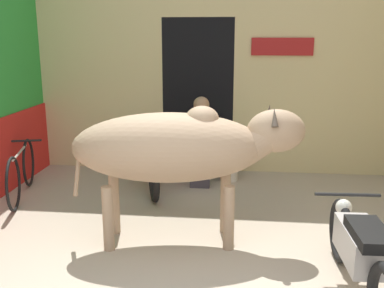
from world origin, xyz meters
The scene contains 7 objects.
wall_back_with_doorway centered at (-0.09, 4.26, 1.63)m, with size 5.57×0.94×3.71m.
cow centered at (-0.22, 1.48, 1.02)m, with size 2.39×0.97×1.44m.
motorcycle_near centered at (1.37, 0.60, 0.41)m, with size 0.58×1.83×0.73m.
motorcycle_far centered at (-0.89, 3.12, 0.42)m, with size 0.74×1.74×0.75m.
bicycle centered at (-2.48, 2.54, 0.35)m, with size 0.55×1.59×0.69m.
shopkeeper_seated centered at (-0.17, 3.31, 0.67)m, with size 0.40×0.34×1.27m.
plastic_stool centered at (0.24, 3.55, 0.23)m, with size 0.36×0.36×0.43m.
Camera 1 is at (0.37, -2.86, 2.12)m, focal length 42.00 mm.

